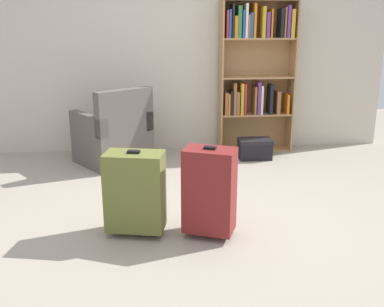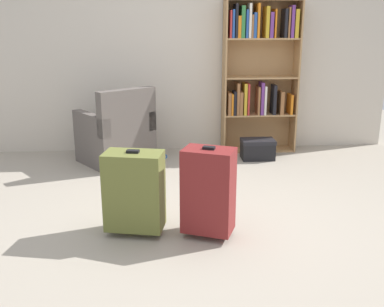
% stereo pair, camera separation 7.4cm
% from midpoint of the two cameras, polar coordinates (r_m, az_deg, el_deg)
% --- Properties ---
extents(ground_plane, '(9.14, 9.14, 0.00)m').
position_cam_midpoint_polar(ground_plane, '(3.89, 2.15, -8.05)').
color(ground_plane, '#9E9384').
extents(back_wall, '(5.22, 0.10, 2.60)m').
position_cam_midpoint_polar(back_wall, '(5.77, -0.27, 13.35)').
color(back_wall, beige).
rests_on(back_wall, ground).
extents(bookshelf, '(0.92, 0.29, 1.87)m').
position_cam_midpoint_polar(bookshelf, '(5.73, 8.81, 10.55)').
color(bookshelf, '#A87F51').
rests_on(bookshelf, ground).
extents(armchair, '(0.98, 0.98, 0.90)m').
position_cam_midpoint_polar(armchair, '(5.31, -9.14, 2.12)').
color(armchair, '#59514C').
rests_on(armchair, ground).
extents(mug, '(0.12, 0.08, 0.10)m').
position_cam_midpoint_polar(mug, '(5.39, -3.57, -0.44)').
color(mug, '#1959A5').
rests_on(mug, ground).
extents(storage_box, '(0.40, 0.26, 0.24)m').
position_cam_midpoint_polar(storage_box, '(5.50, 8.72, 0.62)').
color(storage_box, black).
rests_on(storage_box, ground).
extents(suitcase_olive, '(0.49, 0.35, 0.68)m').
position_cam_midpoint_polar(suitcase_olive, '(3.50, -6.73, -4.73)').
color(suitcase_olive, brown).
rests_on(suitcase_olive, ground).
extents(suitcase_dark_red, '(0.44, 0.37, 0.72)m').
position_cam_midpoint_polar(suitcase_dark_red, '(3.42, 2.73, -4.73)').
color(suitcase_dark_red, maroon).
rests_on(suitcase_dark_red, ground).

